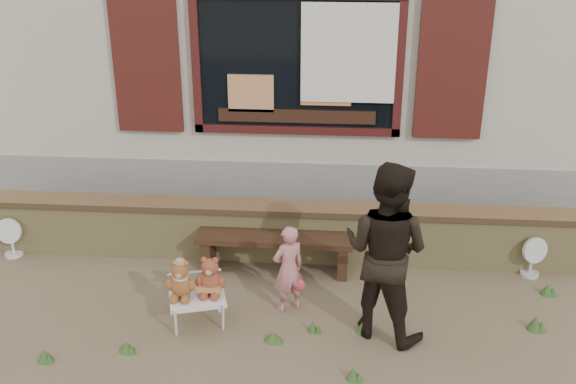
# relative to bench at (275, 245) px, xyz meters

# --- Properties ---
(ground) EXTENTS (80.00, 80.00, 0.00)m
(ground) POSITION_rel_bench_xyz_m (0.15, -0.68, -0.32)
(ground) COLOR brown
(ground) RESTS_ON ground
(shopfront) EXTENTS (8.04, 5.13, 4.00)m
(shopfront) POSITION_rel_bench_xyz_m (0.15, 3.81, 1.68)
(shopfront) COLOR gray
(shopfront) RESTS_ON ground
(brick_wall) EXTENTS (7.10, 0.36, 0.67)m
(brick_wall) POSITION_rel_bench_xyz_m (0.15, 0.32, 0.02)
(brick_wall) COLOR tan
(brick_wall) RESTS_ON ground
(bench) EXTENTS (1.73, 0.40, 0.44)m
(bench) POSITION_rel_bench_xyz_m (0.00, 0.00, 0.00)
(bench) COLOR black
(bench) RESTS_ON ground
(folding_chair) EXTENTS (0.64, 0.60, 0.32)m
(folding_chair) POSITION_rel_bench_xyz_m (-0.65, -1.08, -0.03)
(folding_chair) COLOR silver
(folding_chair) RESTS_ON ground
(teddy_bear_left) EXTENTS (0.35, 0.33, 0.40)m
(teddy_bear_left) POSITION_rel_bench_xyz_m (-0.79, -1.12, 0.20)
(teddy_bear_left) COLOR brown
(teddy_bear_left) RESTS_ON folding_chair
(teddy_bear_right) EXTENTS (0.35, 0.33, 0.40)m
(teddy_bear_right) POSITION_rel_bench_xyz_m (-0.52, -1.04, 0.20)
(teddy_bear_right) COLOR brown
(teddy_bear_right) RESTS_ON folding_chair
(child) EXTENTS (0.40, 0.37, 0.93)m
(child) POSITION_rel_bench_xyz_m (0.21, -0.76, 0.14)
(child) COLOR #CF7C7E
(child) RESTS_ON ground
(adult) EXTENTS (1.05, 0.98, 1.73)m
(adult) POSITION_rel_bench_xyz_m (1.13, -1.07, 0.54)
(adult) COLOR black
(adult) RESTS_ON ground
(fan_left) EXTENTS (0.30, 0.20, 0.48)m
(fan_left) POSITION_rel_bench_xyz_m (-3.08, 0.12, -0.08)
(fan_left) COLOR silver
(fan_left) RESTS_ON ground
(fan_right) EXTENTS (0.30, 0.20, 0.47)m
(fan_right) POSITION_rel_bench_xyz_m (2.82, 0.12, -0.09)
(fan_right) COLOR silver
(fan_right) RESTS_ON ground
(grass_tufts) EXTENTS (4.97, 1.69, 0.14)m
(grass_tufts) POSITION_rel_bench_xyz_m (0.81, -1.19, -0.26)
(grass_tufts) COLOR #325522
(grass_tufts) RESTS_ON ground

